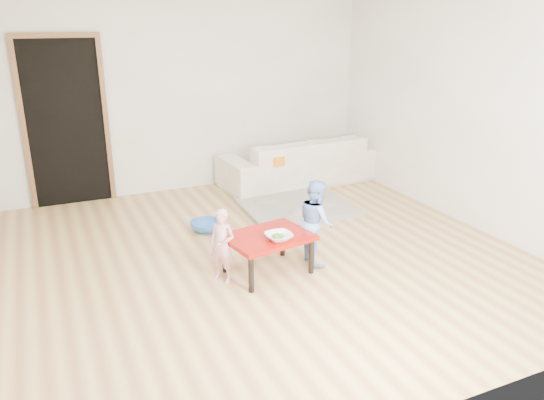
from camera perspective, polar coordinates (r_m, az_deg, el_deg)
floor at (r=5.41m, az=-0.87°, el=-5.87°), size 5.00×5.00×0.01m
back_wall at (r=7.34m, az=-8.85°, el=11.18°), size 5.00×0.02×2.60m
right_wall at (r=6.40m, az=20.35°, el=9.08°), size 0.02×5.00×2.60m
doorway at (r=7.11m, az=-21.29°, el=7.61°), size 1.02×0.08×2.11m
sofa at (r=7.63m, az=2.95°, el=4.26°), size 2.32×1.04×0.66m
cushion at (r=7.16m, az=0.56°, el=4.64°), size 0.56×0.53×0.12m
red_table at (r=4.98m, az=-0.43°, el=-5.81°), size 0.85×0.69×0.38m
bowl at (r=4.79m, az=0.75°, el=-3.96°), size 0.24×0.24×0.06m
broccoli at (r=4.79m, az=0.75°, el=-3.98°), size 0.12×0.12×0.06m
child_pink at (r=4.79m, az=-5.40°, el=-4.92°), size 0.29×0.30×0.69m
child_blue at (r=5.13m, az=4.75°, el=-2.33°), size 0.38×0.46×0.83m
basin at (r=6.01m, az=-7.10°, el=-2.81°), size 0.36×0.36×0.11m
blanket at (r=6.65m, az=2.65°, el=-0.72°), size 1.37×1.16×0.07m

